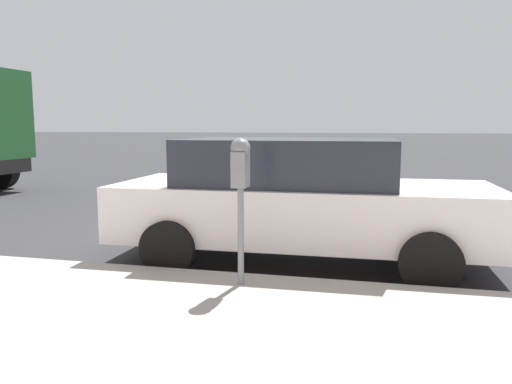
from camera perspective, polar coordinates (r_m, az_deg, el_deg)
ground_plane at (r=7.55m, az=-1.01°, el=-5.42°), size 220.00×220.00×0.00m
parking_meter at (r=4.76m, az=-1.78°, el=2.09°), size 0.21×0.19×1.42m
car_white at (r=6.20m, az=4.93°, el=-0.71°), size 2.09×4.60×1.54m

